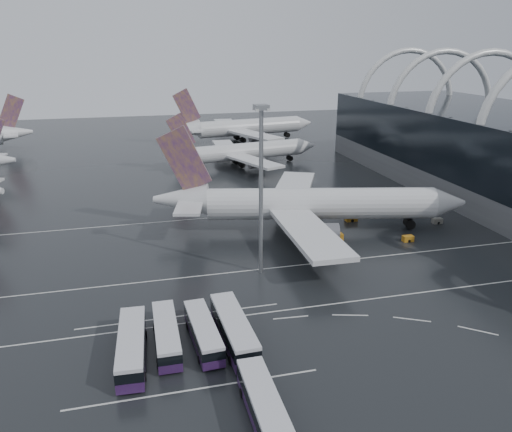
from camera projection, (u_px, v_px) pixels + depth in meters
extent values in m
plane|color=black|center=(341.00, 296.00, 74.80)|extent=(420.00, 420.00, 0.00)
torus|color=silver|center=(484.00, 119.00, 125.45)|extent=(33.80, 1.80, 33.80)
torus|color=silver|center=(440.00, 110.00, 142.86)|extent=(33.80, 1.80, 33.80)
torus|color=silver|center=(405.00, 102.00, 160.27)|extent=(33.80, 1.80, 33.80)
cube|color=silver|center=(346.00, 302.00, 72.97)|extent=(120.00, 0.25, 0.01)
cube|color=silver|center=(313.00, 264.00, 85.80)|extent=(120.00, 0.25, 0.01)
cube|color=silver|center=(269.00, 213.00, 111.45)|extent=(120.00, 0.25, 0.01)
cube|color=silver|center=(196.00, 389.00, 54.57)|extent=(28.00, 0.25, 0.01)
cube|color=silver|center=(180.00, 316.00, 69.23)|extent=(28.00, 0.25, 0.01)
cylinder|color=silver|center=(321.00, 204.00, 99.90)|extent=(45.45, 16.21, 6.28)
cone|color=silver|center=(449.00, 203.00, 100.45)|extent=(7.73, 7.57, 6.28)
cone|color=silver|center=(181.00, 199.00, 98.94)|extent=(11.95, 8.53, 6.28)
cube|color=#3B1A6E|center=(184.00, 160.00, 96.35)|extent=(10.31, 2.96, 13.30)
cube|color=silver|center=(192.00, 199.00, 98.99)|extent=(9.10, 20.07, 0.54)
cube|color=silver|center=(307.00, 231.00, 87.24)|extent=(8.00, 27.17, 0.87)
cube|color=silver|center=(293.00, 188.00, 112.80)|extent=(18.26, 27.72, 0.87)
cylinder|color=slate|center=(322.00, 233.00, 91.52)|extent=(6.62, 4.92, 3.68)
cylinder|color=slate|center=(309.00, 201.00, 109.93)|extent=(6.62, 4.92, 3.68)
cube|color=black|center=(299.00, 224.00, 101.22)|extent=(14.20, 9.65, 2.38)
cylinder|color=silver|center=(249.00, 151.00, 154.16)|extent=(35.93, 11.07, 5.12)
cone|color=silver|center=(307.00, 146.00, 162.01)|extent=(6.08, 5.94, 5.12)
cone|color=silver|center=(179.00, 154.00, 145.35)|extent=(9.56, 6.54, 5.12)
cube|color=#3B1A6E|center=(181.00, 132.00, 143.55)|extent=(8.47, 1.96, 10.85)
cube|color=silver|center=(185.00, 154.00, 146.02)|extent=(6.60, 16.32, 0.44)
cube|color=silver|center=(253.00, 161.00, 143.45)|extent=(13.91, 22.77, 0.71)
cube|color=silver|center=(226.00, 147.00, 162.50)|extent=(7.03, 22.28, 0.71)
cylinder|color=slate|center=(257.00, 163.00, 147.65)|extent=(5.29, 3.78, 3.00)
cylinder|color=slate|center=(237.00, 153.00, 161.37)|extent=(5.29, 3.78, 3.00)
cube|color=black|center=(239.00, 163.00, 153.96)|extent=(11.39, 7.36, 1.94)
cylinder|color=silver|center=(250.00, 127.00, 193.16)|extent=(41.68, 13.19, 6.15)
cone|color=silver|center=(303.00, 123.00, 202.37)|extent=(7.33, 7.16, 6.15)
cone|color=silver|center=(185.00, 128.00, 182.78)|extent=(11.51, 7.89, 6.15)
cube|color=#3B1A6E|center=(187.00, 107.00, 180.63)|extent=(10.17, 2.39, 13.04)
cube|color=silver|center=(190.00, 128.00, 183.60)|extent=(8.00, 19.63, 0.53)
cube|color=silver|center=(254.00, 135.00, 180.30)|extent=(16.80, 27.37, 0.85)
cube|color=silver|center=(227.00, 124.00, 203.16)|extent=(8.36, 26.76, 0.85)
cylinder|color=slate|center=(257.00, 138.00, 185.35)|extent=(6.37, 4.56, 3.61)
cylinder|color=slate|center=(238.00, 130.00, 201.81)|extent=(6.37, 4.56, 3.61)
cube|color=black|center=(240.00, 139.00, 192.90)|extent=(13.71, 8.89, 2.33)
cone|color=silver|center=(17.00, 133.00, 176.55)|extent=(10.86, 7.43, 5.81)
cube|color=#3B1A6E|center=(11.00, 112.00, 173.75)|extent=(9.61, 2.23, 12.31)
cube|color=silver|center=(11.00, 133.00, 175.78)|extent=(7.51, 18.53, 0.50)
cube|color=#29143E|center=(132.00, 353.00, 59.44)|extent=(3.73, 13.77, 1.15)
cube|color=black|center=(131.00, 344.00, 59.03)|extent=(3.78, 13.50, 1.36)
cube|color=silver|center=(131.00, 337.00, 58.73)|extent=(3.73, 13.77, 0.47)
cylinder|color=black|center=(145.00, 377.00, 55.80)|extent=(0.42, 1.07, 1.05)
cylinder|color=black|center=(118.00, 380.00, 55.26)|extent=(0.42, 1.07, 1.05)
cylinder|color=black|center=(145.00, 335.00, 63.89)|extent=(0.42, 1.07, 1.05)
cylinder|color=black|center=(122.00, 337.00, 63.35)|extent=(0.42, 1.07, 1.05)
cube|color=#29143E|center=(167.00, 340.00, 62.15)|extent=(2.84, 12.43, 1.05)
cube|color=black|center=(166.00, 332.00, 61.77)|extent=(2.89, 12.19, 1.24)
cube|color=silver|center=(166.00, 326.00, 61.50)|extent=(2.84, 12.43, 0.43)
cylinder|color=black|center=(181.00, 360.00, 58.93)|extent=(0.34, 0.96, 0.96)
cylinder|color=black|center=(158.00, 363.00, 58.33)|extent=(0.34, 0.96, 0.96)
cylinder|color=black|center=(175.00, 325.00, 66.22)|extent=(0.34, 0.96, 0.96)
cylinder|color=black|center=(154.00, 327.00, 65.62)|extent=(0.34, 0.96, 0.96)
cube|color=#29143E|center=(203.00, 337.00, 62.71)|extent=(3.43, 12.39, 1.04)
cube|color=black|center=(203.00, 330.00, 62.34)|extent=(3.47, 12.15, 1.23)
cube|color=silver|center=(203.00, 324.00, 62.07)|extent=(3.43, 12.39, 0.42)
cylinder|color=black|center=(221.00, 356.00, 59.67)|extent=(0.38, 0.96, 0.94)
cylinder|color=black|center=(199.00, 360.00, 58.92)|extent=(0.38, 0.96, 0.94)
cylinder|color=black|center=(207.00, 323.00, 66.74)|extent=(0.38, 0.96, 0.94)
cylinder|color=black|center=(188.00, 326.00, 65.99)|extent=(0.38, 0.96, 0.94)
cube|color=#29143E|center=(234.00, 335.00, 62.92)|extent=(3.67, 14.11, 1.18)
cube|color=black|center=(234.00, 326.00, 62.50)|extent=(3.72, 13.83, 1.40)
cube|color=silver|center=(234.00, 320.00, 62.19)|extent=(3.67, 14.11, 0.48)
cylinder|color=black|center=(255.00, 356.00, 59.40)|extent=(0.42, 1.09, 1.08)
cylinder|color=black|center=(231.00, 361.00, 58.60)|extent=(0.42, 1.09, 1.08)
cylinder|color=black|center=(237.00, 319.00, 67.52)|extent=(0.42, 1.09, 1.08)
cylinder|color=black|center=(215.00, 322.00, 66.72)|extent=(0.42, 1.09, 1.08)
cube|color=#29143E|center=(264.00, 414.00, 49.71)|extent=(2.86, 12.75, 1.08)
cube|color=black|center=(264.00, 404.00, 49.32)|extent=(2.91, 12.50, 1.27)
cube|color=silver|center=(264.00, 397.00, 49.04)|extent=(2.86, 12.75, 0.44)
cylinder|color=black|center=(267.00, 389.00, 53.89)|extent=(0.34, 0.98, 0.98)
cylinder|color=black|center=(242.00, 393.00, 53.25)|extent=(0.34, 0.98, 0.98)
cylinder|color=gray|center=(261.00, 195.00, 78.41)|extent=(0.67, 0.67, 26.63)
cube|color=gray|center=(261.00, 107.00, 73.97)|extent=(2.09, 2.09, 0.76)
cube|color=silver|center=(261.00, 109.00, 74.07)|extent=(1.90, 1.90, 0.38)
cube|color=#B07117|center=(408.00, 238.00, 95.38)|extent=(2.05, 1.21, 1.12)
cube|color=slate|center=(396.00, 211.00, 111.13)|extent=(1.96, 1.16, 1.07)
cube|color=#B07117|center=(336.00, 237.00, 95.83)|extent=(2.47, 1.46, 1.35)
cube|color=slate|center=(437.00, 221.00, 104.98)|extent=(2.03, 1.20, 1.10)
cube|color=#B07117|center=(351.00, 218.00, 106.33)|extent=(2.48, 1.47, 1.35)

